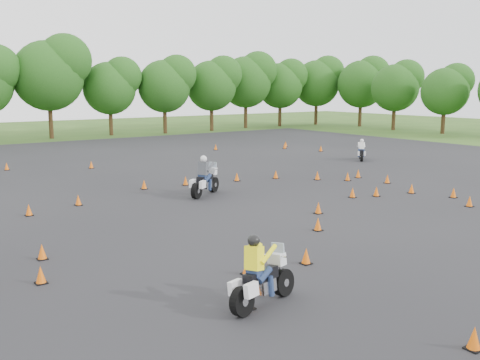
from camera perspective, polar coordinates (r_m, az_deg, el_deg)
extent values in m
plane|color=#2D5119|center=(19.84, 6.74, -5.03)|extent=(140.00, 140.00, 0.00)
plane|color=black|center=(24.49, -2.72, -2.10)|extent=(62.00, 62.00, 0.00)
cone|color=#E35C09|center=(46.31, 4.89, 3.82)|extent=(0.26, 0.26, 0.45)
cone|color=#E35C09|center=(11.81, 23.69, -15.25)|extent=(0.26, 0.26, 0.45)
cone|color=#E35C09|center=(12.67, 0.84, -12.63)|extent=(0.26, 0.26, 0.45)
cone|color=#E35C09|center=(30.13, 3.84, 0.59)|extent=(0.26, 0.26, 0.45)
cone|color=#E35C09|center=(25.41, 11.91, -1.35)|extent=(0.26, 0.26, 0.45)
cone|color=#E35C09|center=(15.79, 7.06, -8.09)|extent=(0.26, 0.26, 0.45)
cone|color=#E35C09|center=(27.17, 17.84, -0.89)|extent=(0.26, 0.26, 0.45)
cone|color=#E35C09|center=(36.12, -23.63, 1.32)|extent=(0.26, 0.26, 0.45)
cone|color=#E35C09|center=(35.14, -15.59, 1.57)|extent=(0.26, 0.26, 0.45)
cone|color=#E35C09|center=(25.95, 14.34, -1.21)|extent=(0.26, 0.26, 0.45)
cone|color=#E35C09|center=(14.83, 0.78, -9.22)|extent=(0.26, 0.26, 0.45)
cone|color=#E35C09|center=(17.12, -20.37, -7.22)|extent=(0.26, 0.26, 0.45)
cone|color=#E35C09|center=(31.07, 12.49, 0.66)|extent=(0.26, 0.26, 0.45)
cone|color=#E35C09|center=(15.12, -20.49, -9.49)|extent=(0.26, 0.26, 0.45)
cone|color=#E35C09|center=(43.87, -2.62, 3.52)|extent=(0.26, 0.26, 0.45)
cone|color=#E35C09|center=(28.14, -5.83, -0.11)|extent=(0.26, 0.26, 0.45)
cone|color=#E35C09|center=(19.40, 8.31, -4.71)|extent=(0.26, 0.26, 0.45)
cone|color=#E35C09|center=(29.63, 15.44, 0.09)|extent=(0.26, 0.26, 0.45)
cone|color=#E35C09|center=(44.94, 4.79, 3.64)|extent=(0.26, 0.26, 0.45)
cone|color=#E35C09|center=(29.25, -0.33, 0.33)|extent=(0.26, 0.26, 0.45)
cone|color=#E35C09|center=(24.27, -16.87, -2.09)|extent=(0.26, 0.26, 0.45)
cone|color=#E35C09|center=(43.36, 8.62, 3.34)|extent=(0.26, 0.26, 0.45)
cone|color=#E35C09|center=(26.75, 21.82, -1.29)|extent=(0.26, 0.26, 0.45)
cone|color=#E35C09|center=(29.96, 11.41, 0.36)|extent=(0.26, 0.26, 0.45)
cone|color=#E35C09|center=(21.96, 8.35, -2.99)|extent=(0.26, 0.26, 0.45)
cone|color=#E35C09|center=(27.36, -10.19, -0.50)|extent=(0.26, 0.26, 0.45)
cone|color=#E35C09|center=(25.01, 23.29, -2.13)|extent=(0.26, 0.26, 0.45)
cone|color=#E35C09|center=(22.99, -21.60, -3.01)|extent=(0.26, 0.26, 0.45)
cone|color=#E35C09|center=(29.93, 8.26, 0.44)|extent=(0.26, 0.26, 0.45)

